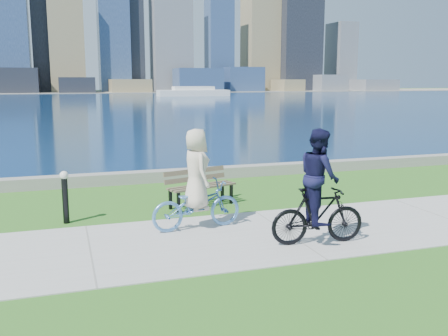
% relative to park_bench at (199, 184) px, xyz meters
% --- Properties ---
extents(ground, '(320.00, 320.00, 0.00)m').
position_rel_park_bench_xyz_m(ground, '(1.12, -2.80, -0.57)').
color(ground, '#255B17').
rests_on(ground, ground).
extents(concrete_path, '(80.00, 3.50, 0.02)m').
position_rel_park_bench_xyz_m(concrete_path, '(1.12, -2.80, -0.56)').
color(concrete_path, '#9D9C98').
rests_on(concrete_path, ground).
extents(seawall, '(90.00, 0.50, 0.35)m').
position_rel_park_bench_xyz_m(seawall, '(1.12, 3.40, -0.40)').
color(seawall, slate).
rests_on(seawall, ground).
extents(bay_water, '(320.00, 131.00, 0.01)m').
position_rel_park_bench_xyz_m(bay_water, '(1.12, 69.20, -0.57)').
color(bay_water, '#0B2548').
rests_on(bay_water, ground).
extents(far_shore, '(320.00, 30.00, 0.12)m').
position_rel_park_bench_xyz_m(far_shore, '(1.12, 127.20, -0.51)').
color(far_shore, gray).
rests_on(far_shore, ground).
extents(ferry_far, '(14.20, 4.06, 1.93)m').
position_rel_park_bench_xyz_m(ferry_far, '(22.03, 85.67, 0.23)').
color(ferry_far, silver).
rests_on(ferry_far, ground).
extents(park_bench, '(1.91, 1.13, 0.93)m').
position_rel_park_bench_xyz_m(park_bench, '(0.00, 0.00, 0.00)').
color(park_bench, black).
rests_on(park_bench, ground).
extents(bollard_lamp, '(0.19, 0.19, 1.19)m').
position_rel_park_bench_xyz_m(bollard_lamp, '(-3.27, -0.61, 0.11)').
color(bollard_lamp, black).
rests_on(bollard_lamp, ground).
extents(cyclist_woman, '(0.88, 2.04, 2.16)m').
position_rel_park_bench_xyz_m(cyclist_woman, '(-0.60, -1.98, 0.25)').
color(cyclist_woman, '#5186C4').
rests_on(cyclist_woman, ground).
extents(cyclist_man, '(0.78, 1.91, 2.27)m').
position_rel_park_bench_xyz_m(cyclist_man, '(1.39, -3.68, 0.40)').
color(cyclist_man, black).
rests_on(cyclist_man, ground).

